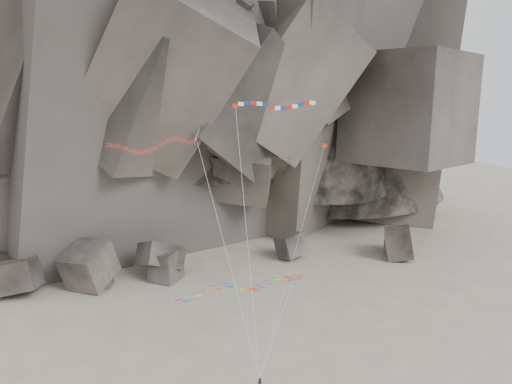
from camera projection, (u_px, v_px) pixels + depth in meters
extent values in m
plane|color=#A39883|center=(274.00, 366.00, 57.84)|extent=(260.00, 260.00, 0.00)
cube|color=#47423F|center=(161.00, 266.00, 84.04)|extent=(8.65, 8.51, 7.44)
cube|color=#47423F|center=(166.00, 266.00, 82.73)|extent=(6.41, 6.41, 5.14)
cube|color=#47423F|center=(16.00, 281.00, 76.65)|extent=(8.05, 6.95, 6.38)
cube|color=#47423F|center=(396.00, 245.00, 96.56)|extent=(5.82, 5.94, 3.24)
cube|color=#47423F|center=(87.00, 278.00, 80.66)|extent=(3.21, 2.67, 3.00)
cube|color=#47423F|center=(103.00, 278.00, 80.14)|extent=(3.52, 3.50, 3.10)
cube|color=#47423F|center=(399.00, 245.00, 93.14)|extent=(7.71, 7.80, 6.00)
cube|color=#47423F|center=(291.00, 249.00, 92.98)|extent=(6.33, 5.72, 5.22)
cube|color=#47423F|center=(90.00, 271.00, 79.07)|extent=(9.77, 9.98, 7.90)
cube|color=#47423F|center=(5.00, 271.00, 81.88)|extent=(7.02, 5.75, 5.40)
imported|color=black|center=(260.00, 383.00, 52.95)|extent=(0.67, 0.51, 1.74)
cylinder|color=silver|center=(227.00, 256.00, 53.80)|extent=(4.85, 8.98, 24.87)
cube|color=red|center=(235.00, 106.00, 54.76)|extent=(0.71, 0.55, 0.42)
cube|color=white|center=(241.00, 104.00, 54.73)|extent=(0.74, 0.56, 0.47)
cube|color=navy|center=(247.00, 103.00, 54.68)|extent=(0.75, 0.56, 0.50)
cube|color=red|center=(253.00, 103.00, 54.62)|extent=(0.76, 0.56, 0.50)
cube|color=white|center=(259.00, 104.00, 54.59)|extent=(0.74, 0.56, 0.48)
cube|color=navy|center=(266.00, 105.00, 54.59)|extent=(0.71, 0.55, 0.43)
cube|color=red|center=(272.00, 107.00, 54.62)|extent=(0.73, 0.56, 0.46)
cube|color=white|center=(278.00, 108.00, 54.68)|extent=(0.75, 0.56, 0.49)
cube|color=navy|center=(283.00, 108.00, 54.77)|extent=(0.76, 0.56, 0.50)
cube|color=red|center=(289.00, 108.00, 54.85)|extent=(0.75, 0.56, 0.48)
cube|color=white|center=(295.00, 106.00, 54.93)|extent=(0.72, 0.55, 0.44)
cube|color=navy|center=(300.00, 105.00, 54.98)|extent=(0.72, 0.55, 0.45)
cube|color=red|center=(306.00, 103.00, 55.02)|extent=(0.75, 0.56, 0.49)
cube|color=white|center=(312.00, 103.00, 55.04)|extent=(0.76, 0.56, 0.50)
cylinder|color=silver|center=(247.00, 240.00, 53.71)|extent=(0.50, 8.35, 28.26)
cube|color=yellow|center=(295.00, 275.00, 58.16)|extent=(1.55, 0.79, 0.82)
cube|color=#0CB219|center=(295.00, 279.00, 58.04)|extent=(1.28, 0.60, 0.56)
cylinder|color=silver|center=(278.00, 325.00, 55.50)|extent=(5.98, 6.02, 8.74)
cube|color=red|center=(325.00, 146.00, 54.99)|extent=(0.63, 0.05, 0.40)
cube|color=navy|center=(323.00, 146.00, 54.95)|extent=(0.23, 0.05, 0.41)
cylinder|color=silver|center=(293.00, 260.00, 53.91)|extent=(8.91, 5.24, 23.94)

